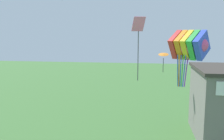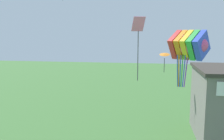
% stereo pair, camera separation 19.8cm
% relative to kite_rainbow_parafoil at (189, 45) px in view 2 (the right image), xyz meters
% --- Properties ---
extents(kite_rainbow_parafoil, '(2.60, 2.48, 3.09)m').
position_rel_kite_rainbow_parafoil_xyz_m(kite_rainbow_parafoil, '(0.00, 0.00, 0.00)').
color(kite_rainbow_parafoil, '#E54C8C').
extents(kite_orange_delta, '(0.99, 0.98, 1.75)m').
position_rel_kite_rainbow_parafoil_xyz_m(kite_orange_delta, '(-0.80, 8.44, -1.26)').
color(kite_orange_delta, orange).
extents(kite_pink_diamond, '(0.85, 0.76, 3.72)m').
position_rel_kite_rainbow_parafoil_xyz_m(kite_pink_diamond, '(-2.73, 0.82, 0.50)').
color(kite_pink_diamond, pink).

